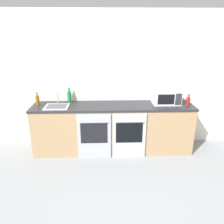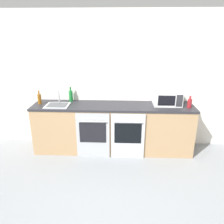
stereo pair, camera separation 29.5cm
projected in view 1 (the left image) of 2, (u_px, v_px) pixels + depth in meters
wall_back at (112, 81)px, 4.24m from camera, size 10.00×0.06×2.60m
counter_back at (113, 128)px, 4.22m from camera, size 3.00×0.62×0.92m
oven_left at (94, 136)px, 3.92m from camera, size 0.60×0.06×0.87m
oven_right at (129, 136)px, 3.93m from camera, size 0.60×0.06×0.87m
microwave at (166, 97)px, 4.10m from camera, size 0.50×0.36×0.27m
bottle_amber at (38, 100)px, 3.99m from camera, size 0.07×0.07×0.26m
bottle_red at (188, 101)px, 3.99m from camera, size 0.08×0.08×0.22m
bottle_green at (69, 96)px, 4.19m from camera, size 0.07×0.07×0.29m
sink at (57, 106)px, 3.94m from camera, size 0.43×0.37×0.25m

